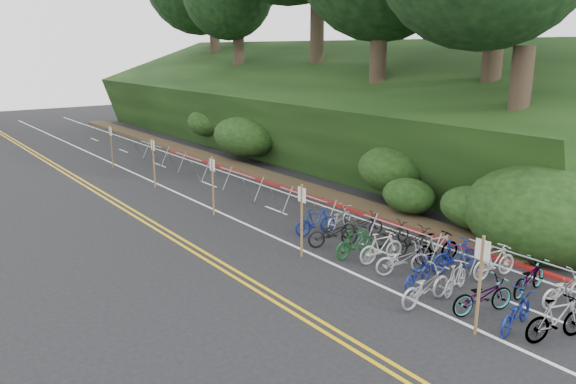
# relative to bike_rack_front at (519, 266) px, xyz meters

# --- Properties ---
(ground) EXTENTS (120.00, 120.00, 0.00)m
(ground) POSITION_rel_bike_rack_front_xyz_m (-3.56, 1.09, -0.92)
(ground) COLOR black
(ground) RESTS_ON ground
(road_markings) EXTENTS (7.47, 80.00, 0.01)m
(road_markings) POSITION_rel_bike_rack_front_xyz_m (-2.93, 11.19, -0.92)
(road_markings) COLOR gold
(road_markings) RESTS_ON ground
(red_curb) EXTENTS (0.25, 28.00, 0.10)m
(red_curb) POSITION_rel_bike_rack_front_xyz_m (2.14, 13.09, -0.87)
(red_curb) COLOR maroon
(red_curb) RESTS_ON ground
(embankment) EXTENTS (14.30, 48.14, 9.11)m
(embankment) POSITION_rel_bike_rack_front_xyz_m (9.40, 20.13, 1.64)
(embankment) COLOR black
(embankment) RESTS_ON ground
(bike_rack_front) EXTENTS (1.18, 3.33, 1.25)m
(bike_rack_front) POSITION_rel_bike_rack_front_xyz_m (0.00, 0.00, 0.00)
(bike_rack_front) COLOR gray
(bike_rack_front) RESTS_ON ground
(bike_racks_rest) EXTENTS (1.14, 23.00, 1.17)m
(bike_racks_rest) POSITION_rel_bike_rack_front_xyz_m (-0.56, 14.09, -0.07)
(bike_racks_rest) COLOR gray
(bike_racks_rest) RESTS_ON ground
(signpost_near) EXTENTS (0.08, 0.40, 2.55)m
(signpost_near) POSITION_rel_bike_rack_front_xyz_m (-2.79, -0.64, 0.53)
(signpost_near) COLOR brown
(signpost_near) RESTS_ON ground
(signposts_rest) EXTENTS (0.08, 18.40, 2.50)m
(signposts_rest) POSITION_rel_bike_rack_front_xyz_m (-2.96, 15.09, 0.51)
(signposts_rest) COLOR brown
(signposts_rest) RESTS_ON ground
(bike_front) EXTENTS (0.74, 1.98, 1.03)m
(bike_front) POSITION_rel_bike_rack_front_xyz_m (-2.46, 1.21, -0.41)
(bike_front) COLOR #9E9EA3
(bike_front) RESTS_ON ground
(bike_valet) EXTENTS (3.24, 11.41, 1.10)m
(bike_valet) POSITION_rel_bike_rack_front_xyz_m (-0.58, 2.53, -0.44)
(bike_valet) COLOR slate
(bike_valet) RESTS_ON ground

